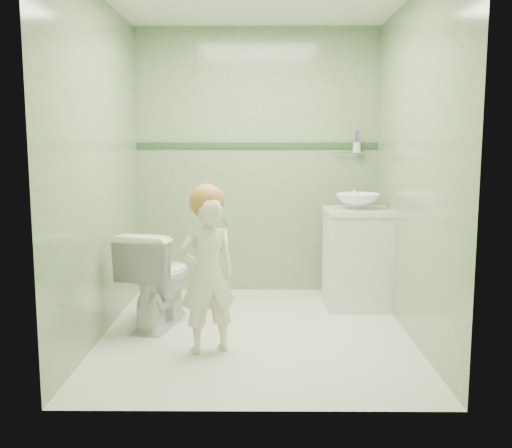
{
  "coord_description": "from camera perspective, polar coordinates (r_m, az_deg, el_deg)",
  "views": [
    {
      "loc": [
        0.03,
        -4.08,
        1.38
      ],
      "look_at": [
        0.0,
        0.15,
        0.78
      ],
      "focal_mm": 40.68,
      "sensor_mm": 36.0,
      "label": 1
    }
  ],
  "objects": [
    {
      "name": "counter",
      "position": [
        4.88,
        9.96,
        1.24
      ],
      "size": [
        0.54,
        0.52,
        0.04
      ],
      "primitive_type": "cube",
      "color": "white",
      "rests_on": "vanity"
    },
    {
      "name": "cup_holder",
      "position": [
        5.33,
        9.8,
        7.45
      ],
      "size": [
        0.26,
        0.07,
        0.21
      ],
      "color": "silver",
      "rests_on": "room_shell"
    },
    {
      "name": "teal_toothbrush",
      "position": [
        3.65,
        -3.17,
        0.16
      ],
      "size": [
        0.1,
        0.14,
        0.08
      ],
      "color": "#0F9B6A",
      "rests_on": "toddler"
    },
    {
      "name": "hair_cap",
      "position": [
        3.75,
        -4.86,
        2.22
      ],
      "size": [
        0.23,
        0.23,
        0.23
      ],
      "primitive_type": "sphere",
      "color": "#B87A38",
      "rests_on": "toddler"
    },
    {
      "name": "basin",
      "position": [
        4.87,
        9.98,
        2.23
      ],
      "size": [
        0.37,
        0.37,
        0.13
      ],
      "primitive_type": "imported",
      "color": "white",
      "rests_on": "counter"
    },
    {
      "name": "faucet",
      "position": [
        5.04,
        9.66,
        3.34
      ],
      "size": [
        0.03,
        0.13,
        0.18
      ],
      "color": "silver",
      "rests_on": "counter"
    },
    {
      "name": "toilet",
      "position": [
        4.45,
        -9.61,
        -5.21
      ],
      "size": [
        0.56,
        0.79,
        0.73
      ],
      "primitive_type": "imported",
      "rotation": [
        0.0,
        0.0,
        2.92
      ],
      "color": "white",
      "rests_on": "ground"
    },
    {
      "name": "room_shell",
      "position": [
        4.08,
        -0.01,
        5.55
      ],
      "size": [
        2.5,
        2.54,
        2.4
      ],
      "color": "gray",
      "rests_on": "ground"
    },
    {
      "name": "toddler",
      "position": [
        3.81,
        -4.81,
        -5.05
      ],
      "size": [
        0.44,
        0.38,
        1.03
      ],
      "primitive_type": "imported",
      "rotation": [
        0.0,
        0.0,
        3.54
      ],
      "color": "white",
      "rests_on": "ground"
    },
    {
      "name": "trim_stripe",
      "position": [
        5.32,
        0.08,
        7.75
      ],
      "size": [
        2.2,
        0.02,
        0.05
      ],
      "primitive_type": "cube",
      "color": "#2B4C2E",
      "rests_on": "room_shell"
    },
    {
      "name": "vanity",
      "position": [
        4.94,
        9.85,
        -3.48
      ],
      "size": [
        0.52,
        0.5,
        0.8
      ],
      "primitive_type": "cube",
      "color": "beige",
      "rests_on": "ground"
    },
    {
      "name": "ground",
      "position": [
        4.3,
        -0.01,
        -10.62
      ],
      "size": [
        2.5,
        2.5,
        0.0
      ],
      "primitive_type": "plane",
      "color": "silver",
      "rests_on": "ground"
    }
  ]
}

